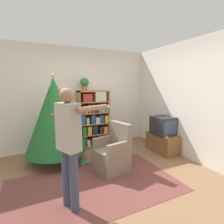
# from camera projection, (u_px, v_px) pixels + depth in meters

# --- Properties ---
(ground_plane) EXTENTS (14.00, 14.00, 0.00)m
(ground_plane) POSITION_uv_depth(u_px,v_px,m) (113.00, 181.00, 3.02)
(ground_plane) COLOR #846042
(wall_back) EXTENTS (8.00, 0.10, 2.60)m
(wall_back) POSITION_uv_depth(u_px,v_px,m) (79.00, 98.00, 4.66)
(wall_back) COLOR silver
(wall_back) RESTS_ON ground_plane
(wall_right) EXTENTS (0.10, 8.00, 2.60)m
(wall_right) POSITION_uv_depth(u_px,v_px,m) (197.00, 101.00, 3.67)
(wall_right) COLOR silver
(wall_right) RESTS_ON ground_plane
(area_rug) EXTENTS (2.74, 1.63, 0.01)m
(area_rug) POSITION_uv_depth(u_px,v_px,m) (95.00, 185.00, 2.87)
(area_rug) COLOR brown
(area_rug) RESTS_ON ground_plane
(bookshelf) EXTENTS (0.82, 0.30, 1.49)m
(bookshelf) POSITION_uv_depth(u_px,v_px,m) (94.00, 119.00, 4.67)
(bookshelf) COLOR #A8703D
(bookshelf) RESTS_ON ground_plane
(tv_stand) EXTENTS (0.42, 0.80, 0.45)m
(tv_stand) POSITION_uv_depth(u_px,v_px,m) (162.00, 143.00, 4.31)
(tv_stand) COLOR brown
(tv_stand) RESTS_ON ground_plane
(television) EXTENTS (0.46, 0.49, 0.43)m
(television) POSITION_uv_depth(u_px,v_px,m) (163.00, 126.00, 4.24)
(television) COLOR #28282D
(television) RESTS_ON tv_stand
(game_remote) EXTENTS (0.04, 0.12, 0.02)m
(game_remote) POSITION_uv_depth(u_px,v_px,m) (166.00, 137.00, 4.00)
(game_remote) COLOR white
(game_remote) RESTS_ON tv_stand
(christmas_tree) EXTENTS (1.24, 1.24, 1.87)m
(christmas_tree) POSITION_uv_depth(u_px,v_px,m) (55.00, 115.00, 3.65)
(christmas_tree) COLOR #4C3323
(christmas_tree) RESTS_ON ground_plane
(armchair) EXTENTS (0.67, 0.66, 0.92)m
(armchair) POSITION_uv_depth(u_px,v_px,m) (113.00, 154.00, 3.36)
(armchair) COLOR #7A6B5B
(armchair) RESTS_ON ground_plane
(standing_person) EXTENTS (0.72, 0.44, 1.61)m
(standing_person) POSITION_uv_depth(u_px,v_px,m) (69.00, 140.00, 2.22)
(standing_person) COLOR #38425B
(standing_person) RESTS_ON ground_plane
(potted_plant) EXTENTS (0.22, 0.22, 0.33)m
(potted_plant) POSITION_uv_depth(u_px,v_px,m) (84.00, 83.00, 4.44)
(potted_plant) COLOR #935B38
(potted_plant) RESTS_ON bookshelf
(book_pile_near_tree) EXTENTS (0.18, 0.16, 0.04)m
(book_pile_near_tree) POSITION_uv_depth(u_px,v_px,m) (84.00, 163.00, 3.66)
(book_pile_near_tree) COLOR #5B899E
(book_pile_near_tree) RESTS_ON ground_plane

